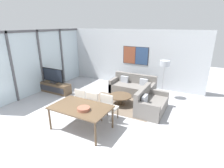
{
  "coord_description": "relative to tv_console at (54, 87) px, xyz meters",
  "views": [
    {
      "loc": [
        3.4,
        -2.68,
        3.02
      ],
      "look_at": [
        0.58,
        2.64,
        0.95
      ],
      "focal_mm": 28.0,
      "sensor_mm": 36.0,
      "label": 1
    }
  ],
  "objects": [
    {
      "name": "dining_table",
      "position": [
        2.99,
        -1.84,
        0.44
      ],
      "size": [
        1.73,
        1.07,
        0.74
      ],
      "color": "brown",
      "rests_on": "ground_plane"
    },
    {
      "name": "floor_lamp",
      "position": [
        4.59,
        1.68,
        1.19
      ],
      "size": [
        0.4,
        0.4,
        1.63
      ],
      "color": "#2D2D33",
      "rests_on": "ground_plane"
    },
    {
      "name": "dining_chair_right",
      "position": [
        3.49,
        -1.07,
        0.3
      ],
      "size": [
        0.46,
        0.46,
        0.97
      ],
      "color": "beige",
      "rests_on": "ground_plane"
    },
    {
      "name": "fruit_bowl",
      "position": [
        3.2,
        -1.99,
        0.56
      ],
      "size": [
        0.35,
        0.35,
        0.09
      ],
      "color": "#995642",
      "rests_on": "dining_table"
    },
    {
      "name": "dining_chair_left",
      "position": [
        2.49,
        -1.1,
        0.3
      ],
      "size": [
        0.46,
        0.46,
        0.97
      ],
      "color": "beige",
      "rests_on": "ground_plane"
    },
    {
      "name": "tv_console",
      "position": [
        0.0,
        0.0,
        0.0
      ],
      "size": [
        1.7,
        0.47,
        0.46
      ],
      "color": "brown",
      "rests_on": "ground_plane"
    },
    {
      "name": "sofa_side",
      "position": [
        4.48,
        0.22,
        0.05
      ],
      "size": [
        0.88,
        1.5,
        0.85
      ],
      "rotation": [
        0.0,
        0.0,
        1.57
      ],
      "color": "slate",
      "rests_on": "ground_plane"
    },
    {
      "name": "television",
      "position": [
        0.0,
        0.0,
        0.57
      ],
      "size": [
        1.19,
        0.2,
        0.67
      ],
      "color": "#2D2D33",
      "rests_on": "tv_console"
    },
    {
      "name": "wall_back",
      "position": [
        2.56,
        2.72,
        1.17
      ],
      "size": [
        7.42,
        0.09,
        2.8
      ],
      "color": "silver",
      "rests_on": "ground_plane"
    },
    {
      "name": "coffee_table",
      "position": [
        3.28,
        0.24,
        0.05
      ],
      "size": [
        0.9,
        0.9,
        0.38
      ],
      "color": "brown",
      "rests_on": "ground_plane"
    },
    {
      "name": "dining_chair_centre",
      "position": [
        2.99,
        -1.14,
        0.3
      ],
      "size": [
        0.46,
        0.46,
        0.97
      ],
      "color": "beige",
      "rests_on": "ground_plane"
    },
    {
      "name": "sofa_main",
      "position": [
        3.28,
        1.61,
        0.05
      ],
      "size": [
        1.99,
        0.88,
        0.85
      ],
      "color": "slate",
      "rests_on": "ground_plane"
    },
    {
      "name": "ground_plane",
      "position": [
        2.55,
        -2.81,
        -0.23
      ],
      "size": [
        24.0,
        24.0,
        0.0
      ],
      "primitive_type": "plane",
      "color": "#B2B2B7"
    },
    {
      "name": "window_wall_left",
      "position": [
        -0.65,
        -0.04,
        1.3
      ],
      "size": [
        0.07,
        5.53,
        2.8
      ],
      "color": "silver",
      "rests_on": "ground_plane"
    },
    {
      "name": "area_rug",
      "position": [
        3.28,
        0.24,
        -0.23
      ],
      "size": [
        2.69,
        1.65,
        0.01
      ],
      "color": "#706051",
      "rests_on": "ground_plane"
    }
  ]
}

